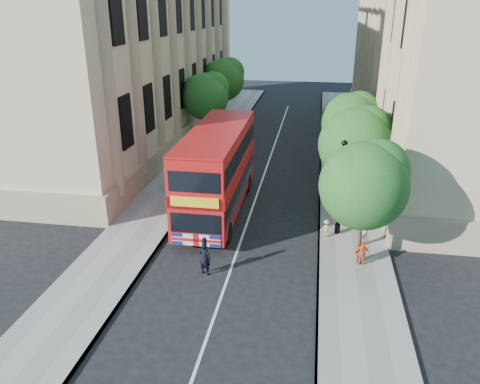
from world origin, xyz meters
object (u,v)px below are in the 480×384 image
at_px(box_van, 219,167).
at_px(police_constable, 205,258).
at_px(double_decker_bus, 217,168).
at_px(lamp_post, 340,192).
at_px(woman_pedestrian, 362,229).

relative_size(box_van, police_constable, 3.47).
bearing_deg(double_decker_bus, police_constable, -83.34).
bearing_deg(double_decker_bus, box_van, 100.55).
distance_m(lamp_post, police_constable, 8.07).
xyz_separation_m(lamp_post, double_decker_bus, (-6.96, 1.93, 0.22)).
distance_m(lamp_post, box_van, 9.44).
relative_size(double_decker_bus, box_van, 1.91).
bearing_deg(woman_pedestrian, double_decker_bus, -52.13).
distance_m(police_constable, woman_pedestrian, 8.24).
xyz_separation_m(double_decker_bus, police_constable, (0.86, -6.93, -1.92)).
height_order(lamp_post, box_van, lamp_post).
bearing_deg(box_van, police_constable, -81.88).
xyz_separation_m(lamp_post, woman_pedestrian, (1.14, -1.07, -1.56)).
xyz_separation_m(box_van, woman_pedestrian, (8.78, -6.52, -0.61)).
height_order(double_decker_bus, woman_pedestrian, double_decker_bus).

